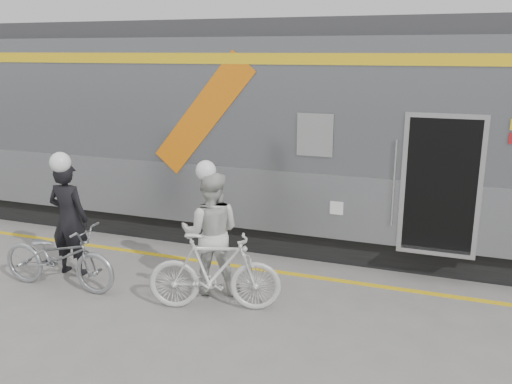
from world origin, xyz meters
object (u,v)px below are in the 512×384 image
at_px(woman, 211,233).
at_px(bicycle_right, 215,272).
at_px(man, 69,219).
at_px(bicycle_left, 58,256).

relative_size(woman, bicycle_right, 0.99).
xyz_separation_m(man, woman, (2.45, 0.16, -0.00)).
relative_size(bicycle_left, bicycle_right, 1.04).
distance_m(man, woman, 2.46).
height_order(woman, bicycle_right, woman).
height_order(bicycle_left, woman, woman).
distance_m(bicycle_left, bicycle_right, 2.56).
relative_size(man, woman, 1.00).
xyz_separation_m(man, bicycle_right, (2.75, -0.39, -0.37)).
bearing_deg(man, bicycle_left, 108.45).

